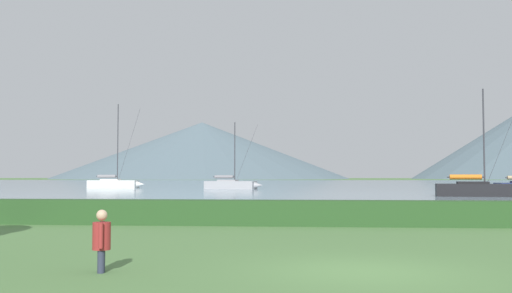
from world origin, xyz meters
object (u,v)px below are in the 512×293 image
at_px(sailboat_slip_2, 479,189).
at_px(sailboat_slip_6, 231,184).
at_px(sailboat_slip_0, 114,183).
at_px(person_seated_viewer, 102,238).

height_order(sailboat_slip_2, sailboat_slip_6, sailboat_slip_2).
bearing_deg(sailboat_slip_6, sailboat_slip_0, 174.45).
distance_m(sailboat_slip_0, person_seated_viewer, 84.33).
bearing_deg(sailboat_slip_2, sailboat_slip_6, 142.16).
bearing_deg(sailboat_slip_0, sailboat_slip_2, -36.40).
relative_size(sailboat_slip_2, sailboat_slip_6, 1.04).
bearing_deg(sailboat_slip_6, sailboat_slip_2, -34.52).
relative_size(sailboat_slip_0, sailboat_slip_6, 1.37).
distance_m(sailboat_slip_2, person_seated_viewer, 49.77).
xyz_separation_m(sailboat_slip_6, person_seated_viewer, (6.88, -73.91, -0.02)).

